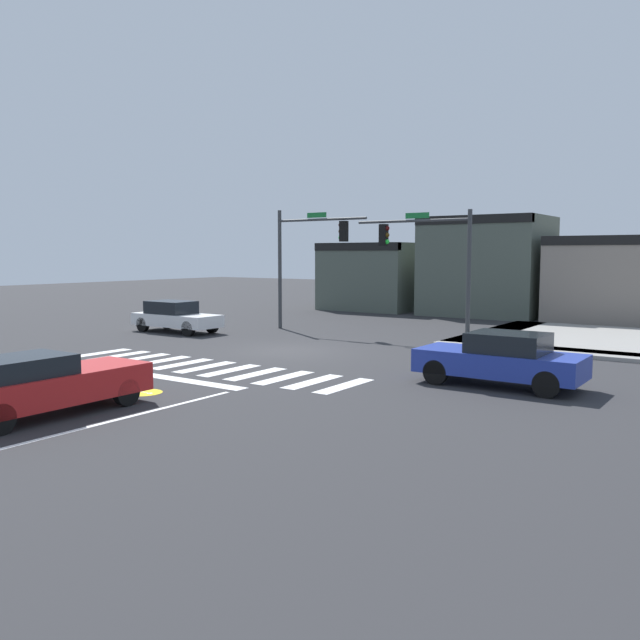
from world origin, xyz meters
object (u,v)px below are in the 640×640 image
(traffic_signal_northeast, at_px, (428,251))
(car_blue, at_px, (501,359))
(car_white, at_px, (175,316))
(traffic_signal_northwest, at_px, (308,248))
(car_red, at_px, (42,384))

(traffic_signal_northeast, height_order, car_blue, traffic_signal_northeast)
(car_white, bearing_deg, traffic_signal_northeast, 18.43)
(traffic_signal_northwest, relative_size, car_red, 1.24)
(car_blue, bearing_deg, car_white, -12.37)
(car_red, bearing_deg, traffic_signal_northeast, -5.35)
(traffic_signal_northwest, xyz_separation_m, car_red, (4.94, -17.28, -3.27))
(car_blue, distance_m, car_white, 17.64)
(traffic_signal_northeast, bearing_deg, traffic_signal_northwest, -3.35)
(traffic_signal_northwest, distance_m, car_blue, 15.10)
(car_red, relative_size, car_white, 1.05)
(traffic_signal_northeast, bearing_deg, car_white, 18.43)
(traffic_signal_northwest, relative_size, car_blue, 1.28)
(car_blue, distance_m, car_red, 11.98)
(car_blue, bearing_deg, car_red, 51.27)
(traffic_signal_northeast, xyz_separation_m, car_red, (-1.58, -16.90, -3.11))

